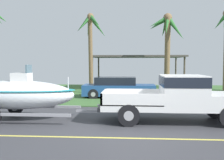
% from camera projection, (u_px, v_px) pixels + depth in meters
% --- Properties ---
extents(ground, '(36.00, 22.00, 0.11)m').
position_uv_depth(ground, '(130.00, 97.00, 18.42)').
color(ground, '#38383D').
extents(pickup_truck_towing, '(5.66, 2.05, 1.82)m').
position_uv_depth(pickup_truck_towing, '(182.00, 96.00, 10.54)').
color(pickup_truck_towing, silver).
rests_on(pickup_truck_towing, ground).
extents(boat_on_trailer, '(6.04, 2.27, 2.22)m').
position_uv_depth(boat_on_trailer, '(16.00, 94.00, 11.01)').
color(boat_on_trailer, gray).
rests_on(boat_on_trailer, ground).
extents(parked_sedan_near, '(4.66, 1.81, 1.38)m').
position_uv_depth(parked_sedan_near, '(118.00, 88.00, 17.77)').
color(parked_sedan_near, '#234C89').
rests_on(parked_sedan_near, ground).
extents(carport_awning, '(7.79, 4.70, 2.92)m').
position_uv_depth(carport_awning, '(137.00, 57.00, 23.60)').
color(carport_awning, '#4C4238').
rests_on(carport_awning, ground).
extents(palm_tree_far_left, '(2.42, 3.09, 5.93)m').
position_uv_depth(palm_tree_far_left, '(91.00, 33.00, 19.89)').
color(palm_tree_far_left, brown).
rests_on(palm_tree_far_left, ground).
extents(palm_tree_far_right, '(2.76, 3.05, 5.90)m').
position_uv_depth(palm_tree_far_right, '(168.00, 35.00, 19.72)').
color(palm_tree_far_right, brown).
rests_on(palm_tree_far_right, ground).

